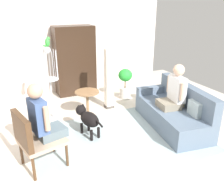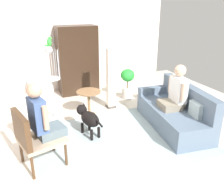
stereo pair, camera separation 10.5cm
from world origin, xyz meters
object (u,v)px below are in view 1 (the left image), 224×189
Objects in this scene: bird_cage_stand at (51,87)px; column_lamp at (109,80)px; armchair at (33,137)px; armoire_cabinet at (75,61)px; person_on_couch at (175,91)px; dog at (88,118)px; person_on_armchair at (42,117)px; round_end_table at (87,99)px; couch at (174,111)px; potted_plant at (125,82)px; parrot at (47,42)px.

column_lamp is at bearing 1.10° from bird_cage_stand.
armoire_cabinet is (1.55, 3.01, 0.37)m from armchair.
person_on_couch is 1.80m from dog.
person_on_armchair is 1.52× the size of round_end_table.
armoire_cabinet reaches higher than bird_cage_stand.
round_end_table is (-1.48, 1.16, 0.11)m from couch.
potted_plant is 0.44× the size of armoire_cabinet.
armchair is 1.19× the size of dog.
person_on_couch reaches higher than armchair.
bird_cage_stand reaches higher than column_lamp.
armchair is at bearing -166.35° from person_on_armchair.
armchair is at bearing -110.42° from bird_cage_stand.
person_on_couch is 0.61× the size of column_lamp.
potted_plant is (2.61, 2.02, -0.09)m from armchair.
person_on_armchair is at bearing -106.28° from parrot.
dog is at bearing -108.77° from round_end_table.
couch reaches higher than dog.
armchair reaches higher than couch.
armoire_cabinet is at bearing 107.07° from column_lamp.
column_lamp reaches higher than dog.
bird_cage_stand is at bearing 148.49° from couch.
round_end_table is 0.73× the size of potted_plant.
column_lamp is (-0.85, 1.38, 0.41)m from couch.
person_on_armchair reaches higher than round_end_table.
bird_cage_stand is at bearing -178.90° from column_lamp.
armoire_cabinet reaches higher than column_lamp.
bird_cage_stand is at bearing -168.52° from potted_plant.
round_end_table is 0.32× the size of armoire_cabinet.
armoire_cabinet reaches higher than parrot.
parrot reaches higher than armchair.
person_on_couch is at bearing 4.99° from armchair.
bird_cage_stand is at bearing 74.40° from person_on_armchair.
bird_cage_stand is (-2.22, 1.36, 0.44)m from couch.
bird_cage_stand is (0.44, 1.58, -0.09)m from person_on_armchair.
person_on_couch is 1.10× the size of dog.
bird_cage_stand reaches higher than couch.
column_lamp is at bearing 121.52° from couch.
bird_cage_stand is 1.69m from armoire_cabinet.
couch is 2.93m from parrot.
person_on_couch is (-0.04, -0.01, 0.47)m from couch.
potted_plant is at bearing 11.59° from parrot.
column_lamp is at bearing 48.56° from dog.
person_on_armchair is 1.64m from bird_cage_stand.
parrot is (-0.72, 0.20, 1.27)m from round_end_table.
armchair is 3.40m from armoire_cabinet.
bird_cage_stand is 1.10× the size of column_lamp.
couch is 1.79m from potted_plant.
parrot is 0.24× the size of potted_plant.
bird_cage_stand is (0.60, 1.62, 0.20)m from armchair.
couch is 1.24× the size of bird_cage_stand.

